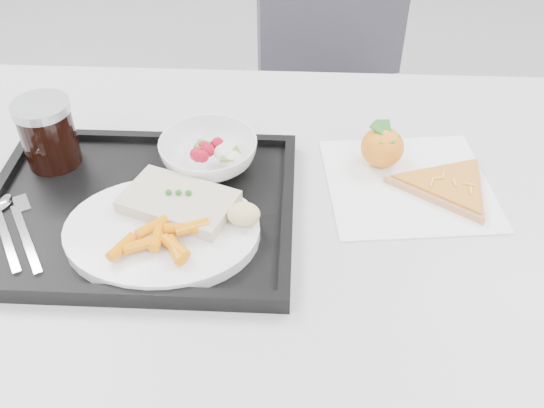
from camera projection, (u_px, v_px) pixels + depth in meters
table at (274, 235)px, 0.96m from camera, size 1.20×0.80×0.75m
chair at (333, 80)px, 1.60m from camera, size 0.54×0.54×0.93m
tray at (140, 210)px, 0.89m from camera, size 0.45×0.35×0.03m
dinner_plate at (162, 231)px, 0.83m from camera, size 0.27×0.27×0.02m
fish_fillet at (179, 202)px, 0.85m from camera, size 0.18×0.14×0.03m
bread_roll at (244, 214)px, 0.82m from camera, size 0.05×0.04×0.03m
salad_bowl at (209, 153)px, 0.94m from camera, size 0.15×0.15×0.05m
cola_glass at (48, 132)px, 0.93m from camera, size 0.09×0.09×0.11m
cutlery at (12, 222)px, 0.86m from camera, size 0.13×0.16×0.01m
napkin at (408, 184)px, 0.94m from camera, size 0.28×0.27×0.00m
tangerine at (382, 147)px, 0.96m from camera, size 0.09×0.09×0.07m
pizza_slice at (448, 186)px, 0.93m from camera, size 0.22×0.22×0.02m
carrot_pile at (162, 238)px, 0.79m from camera, size 0.13×0.08×0.02m
salad_contents at (219, 153)px, 0.93m from camera, size 0.08×0.06×0.02m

